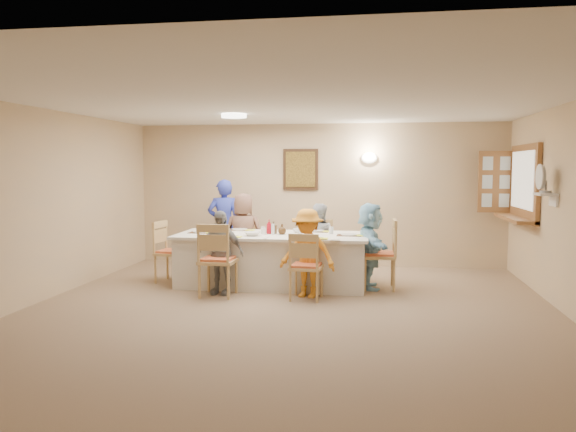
% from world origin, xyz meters
% --- Properties ---
extents(ground, '(7.00, 7.00, 0.00)m').
position_xyz_m(ground, '(0.00, 0.00, 0.00)').
color(ground, '#7C644A').
extents(room_walls, '(7.00, 7.00, 7.00)m').
position_xyz_m(room_walls, '(0.00, 0.00, 1.51)').
color(room_walls, '#C3AA8A').
rests_on(room_walls, ground).
extents(wall_picture, '(0.62, 0.05, 0.72)m').
position_xyz_m(wall_picture, '(-0.30, 3.46, 1.70)').
color(wall_picture, '#382113').
rests_on(wall_picture, room_walls).
extents(wall_sconce, '(0.26, 0.09, 0.18)m').
position_xyz_m(wall_sconce, '(0.90, 3.44, 1.90)').
color(wall_sconce, white).
rests_on(wall_sconce, room_walls).
extents(ceiling_light, '(0.36, 0.36, 0.05)m').
position_xyz_m(ceiling_light, '(-1.00, 1.50, 2.47)').
color(ceiling_light, white).
rests_on(ceiling_light, room_walls).
extents(serving_hatch, '(0.06, 1.50, 1.15)m').
position_xyz_m(serving_hatch, '(3.21, 2.40, 1.50)').
color(serving_hatch, '#905C34').
rests_on(serving_hatch, room_walls).
extents(hatch_sill, '(0.30, 1.50, 0.05)m').
position_xyz_m(hatch_sill, '(3.09, 2.40, 0.97)').
color(hatch_sill, '#905C34').
rests_on(hatch_sill, room_walls).
extents(shutter_door, '(0.55, 0.04, 1.00)m').
position_xyz_m(shutter_door, '(2.95, 3.16, 1.50)').
color(shutter_door, '#905C34').
rests_on(shutter_door, room_walls).
extents(fan_shelf, '(0.22, 0.36, 0.03)m').
position_xyz_m(fan_shelf, '(3.13, 1.05, 1.40)').
color(fan_shelf, white).
rests_on(fan_shelf, room_walls).
extents(desk_fan, '(0.30, 0.30, 0.28)m').
position_xyz_m(desk_fan, '(3.10, 1.05, 1.55)').
color(desk_fan, '#A5A5A8').
rests_on(desk_fan, fan_shelf).
extents(dining_table, '(2.80, 1.18, 0.76)m').
position_xyz_m(dining_table, '(-0.47, 1.64, 0.38)').
color(dining_table, silver).
rests_on(dining_table, ground).
extents(chair_back_left, '(0.47, 0.47, 0.89)m').
position_xyz_m(chair_back_left, '(-1.07, 2.44, 0.45)').
color(chair_back_left, tan).
rests_on(chair_back_left, ground).
extents(chair_back_right, '(0.46, 0.46, 0.91)m').
position_xyz_m(chair_back_right, '(0.13, 2.44, 0.45)').
color(chair_back_right, tan).
rests_on(chair_back_right, ground).
extents(chair_front_left, '(0.49, 0.49, 1.01)m').
position_xyz_m(chair_front_left, '(-1.07, 0.84, 0.50)').
color(chair_front_left, tan).
rests_on(chair_front_left, ground).
extents(chair_front_right, '(0.46, 0.46, 0.90)m').
position_xyz_m(chair_front_right, '(0.13, 0.84, 0.45)').
color(chair_front_right, tan).
rests_on(chair_front_right, ground).
extents(chair_left_end, '(0.50, 0.50, 0.93)m').
position_xyz_m(chair_left_end, '(-2.02, 1.64, 0.47)').
color(chair_left_end, tan).
rests_on(chair_left_end, ground).
extents(chair_right_end, '(0.50, 0.50, 1.01)m').
position_xyz_m(chair_right_end, '(1.08, 1.64, 0.50)').
color(chair_right_end, tan).
rests_on(chair_right_end, ground).
extents(diner_back_left, '(0.68, 0.47, 1.33)m').
position_xyz_m(diner_back_left, '(-1.07, 2.32, 0.66)').
color(diner_back_left, brown).
rests_on(diner_back_left, ground).
extents(diner_back_right, '(0.58, 0.46, 1.17)m').
position_xyz_m(diner_back_right, '(0.13, 2.32, 0.59)').
color(diner_back_right, silver).
rests_on(diner_back_right, ground).
extents(diner_front_left, '(0.76, 0.49, 1.15)m').
position_xyz_m(diner_front_left, '(-1.07, 0.96, 0.58)').
color(diner_front_left, gray).
rests_on(diner_front_left, ground).
extents(diner_front_right, '(0.95, 0.75, 1.19)m').
position_xyz_m(diner_front_right, '(0.13, 0.96, 0.59)').
color(diner_front_right, orange).
rests_on(diner_front_right, ground).
extents(diner_right_end, '(1.23, 0.63, 1.24)m').
position_xyz_m(diner_right_end, '(0.95, 1.64, 0.62)').
color(diner_right_end, '#9EDDFD').
rests_on(diner_right_end, ground).
extents(caregiver, '(0.72, 0.61, 1.53)m').
position_xyz_m(caregiver, '(-1.52, 2.79, 0.77)').
color(caregiver, '#2E3CB7').
rests_on(caregiver, ground).
extents(placemat_fl, '(0.32, 0.24, 0.01)m').
position_xyz_m(placemat_fl, '(-1.07, 1.22, 0.76)').
color(placemat_fl, '#472B19').
rests_on(placemat_fl, dining_table).
extents(plate_fl, '(0.24, 0.24, 0.01)m').
position_xyz_m(plate_fl, '(-1.07, 1.22, 0.77)').
color(plate_fl, white).
rests_on(plate_fl, dining_table).
extents(napkin_fl, '(0.13, 0.13, 0.01)m').
position_xyz_m(napkin_fl, '(-0.89, 1.17, 0.77)').
color(napkin_fl, '#F4FE35').
rests_on(napkin_fl, dining_table).
extents(placemat_fr, '(0.35, 0.26, 0.01)m').
position_xyz_m(placemat_fr, '(0.13, 1.22, 0.76)').
color(placemat_fr, '#472B19').
rests_on(placemat_fr, dining_table).
extents(plate_fr, '(0.25, 0.25, 0.02)m').
position_xyz_m(plate_fr, '(0.13, 1.22, 0.77)').
color(plate_fr, white).
rests_on(plate_fr, dining_table).
extents(napkin_fr, '(0.15, 0.15, 0.01)m').
position_xyz_m(napkin_fr, '(0.31, 1.17, 0.77)').
color(napkin_fr, '#F4FE35').
rests_on(napkin_fr, dining_table).
extents(placemat_bl, '(0.34, 0.25, 0.01)m').
position_xyz_m(placemat_bl, '(-1.07, 2.06, 0.76)').
color(placemat_bl, '#472B19').
rests_on(placemat_bl, dining_table).
extents(plate_bl, '(0.24, 0.24, 0.02)m').
position_xyz_m(plate_bl, '(-1.07, 2.06, 0.77)').
color(plate_bl, white).
rests_on(plate_bl, dining_table).
extents(napkin_bl, '(0.13, 0.13, 0.01)m').
position_xyz_m(napkin_bl, '(-0.89, 2.01, 0.77)').
color(napkin_bl, '#F4FE35').
rests_on(napkin_bl, dining_table).
extents(placemat_br, '(0.38, 0.28, 0.01)m').
position_xyz_m(placemat_br, '(0.13, 2.06, 0.76)').
color(placemat_br, '#472B19').
rests_on(placemat_br, dining_table).
extents(plate_br, '(0.23, 0.23, 0.01)m').
position_xyz_m(plate_br, '(0.13, 2.06, 0.77)').
color(plate_br, white).
rests_on(plate_br, dining_table).
extents(napkin_br, '(0.13, 0.13, 0.01)m').
position_xyz_m(napkin_br, '(0.31, 2.01, 0.77)').
color(napkin_br, '#F4FE35').
rests_on(napkin_br, dining_table).
extents(placemat_le, '(0.33, 0.24, 0.01)m').
position_xyz_m(placemat_le, '(-1.57, 1.64, 0.76)').
color(placemat_le, '#472B19').
rests_on(placemat_le, dining_table).
extents(plate_le, '(0.22, 0.22, 0.01)m').
position_xyz_m(plate_le, '(-1.57, 1.64, 0.77)').
color(plate_le, white).
rests_on(plate_le, dining_table).
extents(napkin_le, '(0.14, 0.14, 0.01)m').
position_xyz_m(napkin_le, '(-1.39, 1.59, 0.77)').
color(napkin_le, '#F4FE35').
rests_on(napkin_le, dining_table).
extents(placemat_re, '(0.35, 0.26, 0.01)m').
position_xyz_m(placemat_re, '(0.65, 1.64, 0.76)').
color(placemat_re, '#472B19').
rests_on(placemat_re, dining_table).
extents(plate_re, '(0.23, 0.23, 0.01)m').
position_xyz_m(plate_re, '(0.65, 1.64, 0.77)').
color(plate_re, white).
rests_on(plate_re, dining_table).
extents(napkin_re, '(0.13, 0.13, 0.01)m').
position_xyz_m(napkin_re, '(0.83, 1.59, 0.77)').
color(napkin_re, '#F4FE35').
rests_on(napkin_re, dining_table).
extents(teacup_a, '(0.15, 0.15, 0.08)m').
position_xyz_m(teacup_a, '(-1.28, 1.28, 0.80)').
color(teacup_a, white).
rests_on(teacup_a, dining_table).
extents(teacup_b, '(0.12, 0.12, 0.07)m').
position_xyz_m(teacup_b, '(-0.09, 2.14, 0.80)').
color(teacup_b, white).
rests_on(teacup_b, dining_table).
extents(bowl_a, '(0.33, 0.33, 0.06)m').
position_xyz_m(bowl_a, '(-0.71, 1.38, 0.79)').
color(bowl_a, white).
rests_on(bowl_a, dining_table).
extents(bowl_b, '(0.28, 0.28, 0.06)m').
position_xyz_m(bowl_b, '(-0.11, 1.89, 0.79)').
color(bowl_b, white).
rests_on(bowl_b, dining_table).
extents(condiment_ketchup, '(0.08, 0.09, 0.21)m').
position_xyz_m(condiment_ketchup, '(-0.52, 1.64, 0.87)').
color(condiment_ketchup, red).
rests_on(condiment_ketchup, dining_table).
extents(condiment_brown, '(0.11, 0.11, 0.18)m').
position_xyz_m(condiment_brown, '(-0.46, 1.67, 0.85)').
color(condiment_brown, '#442A12').
rests_on(condiment_brown, dining_table).
extents(condiment_malt, '(0.21, 0.21, 0.15)m').
position_xyz_m(condiment_malt, '(-0.32, 1.62, 0.84)').
color(condiment_malt, '#442A12').
rests_on(condiment_malt, dining_table).
extents(drinking_glass, '(0.06, 0.06, 0.10)m').
position_xyz_m(drinking_glass, '(-0.62, 1.69, 0.82)').
color(drinking_glass, silver).
rests_on(drinking_glass, dining_table).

